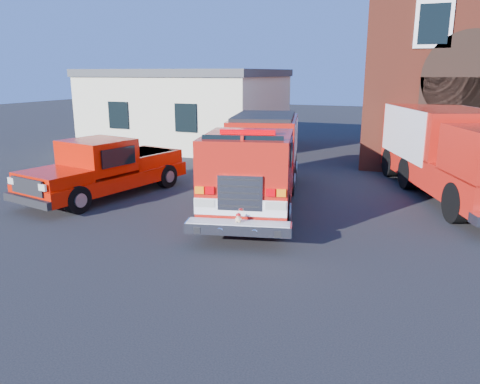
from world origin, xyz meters
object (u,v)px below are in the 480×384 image
at_px(side_building, 188,107).
at_px(secondary_truck, 455,150).
at_px(pickup_truck, 106,169).
at_px(fire_engine, 258,160).

bearing_deg(side_building, secondary_truck, -27.00).
height_order(pickup_truck, secondary_truck, secondary_truck).
bearing_deg(pickup_truck, side_building, 104.24).
xyz_separation_m(side_building, pickup_truck, (2.96, -11.67, -1.26)).
distance_m(side_building, secondary_truck, 15.83).
xyz_separation_m(side_building, secondary_truck, (14.09, -7.18, -0.61)).
relative_size(side_building, pickup_truck, 1.59).
bearing_deg(pickup_truck, fire_engine, 14.00).
xyz_separation_m(side_building, fire_engine, (8.10, -10.38, -0.80)).
distance_m(side_building, fire_engine, 13.19).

